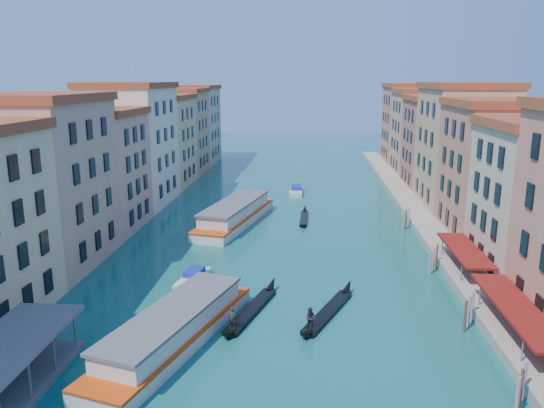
{
  "coord_description": "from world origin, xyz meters",
  "views": [
    {
      "loc": [
        4.81,
        -18.59,
        21.54
      ],
      "look_at": [
        0.31,
        43.85,
        6.72
      ],
      "focal_mm": 35.0,
      "sensor_mm": 36.0,
      "label": 1
    }
  ],
  "objects_px": {
    "vaporetto_near": "(174,328)",
    "vaporetto_far": "(235,214)",
    "gondola_fore": "(251,309)",
    "gondola_right": "(327,311)"
  },
  "relations": [
    {
      "from": "vaporetto_far",
      "to": "gondola_fore",
      "type": "relative_size",
      "value": 1.77
    },
    {
      "from": "vaporetto_far",
      "to": "gondola_fore",
      "type": "height_order",
      "value": "vaporetto_far"
    },
    {
      "from": "vaporetto_far",
      "to": "gondola_right",
      "type": "bearing_deg",
      "value": -55.22
    },
    {
      "from": "vaporetto_far",
      "to": "gondola_right",
      "type": "xyz_separation_m",
      "value": [
        13.03,
        -31.56,
        -1.02
      ]
    },
    {
      "from": "vaporetto_near",
      "to": "vaporetto_far",
      "type": "relative_size",
      "value": 0.9
    },
    {
      "from": "vaporetto_near",
      "to": "gondola_right",
      "type": "height_order",
      "value": "vaporetto_near"
    },
    {
      "from": "gondola_fore",
      "to": "gondola_right",
      "type": "height_order",
      "value": "gondola_fore"
    },
    {
      "from": "vaporetto_near",
      "to": "gondola_fore",
      "type": "distance_m",
      "value": 8.6
    },
    {
      "from": "gondola_fore",
      "to": "gondola_right",
      "type": "xyz_separation_m",
      "value": [
        7.11,
        -0.03,
        0.05
      ]
    },
    {
      "from": "vaporetto_near",
      "to": "gondola_right",
      "type": "xyz_separation_m",
      "value": [
        12.82,
        6.33,
        -0.88
      ]
    }
  ]
}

